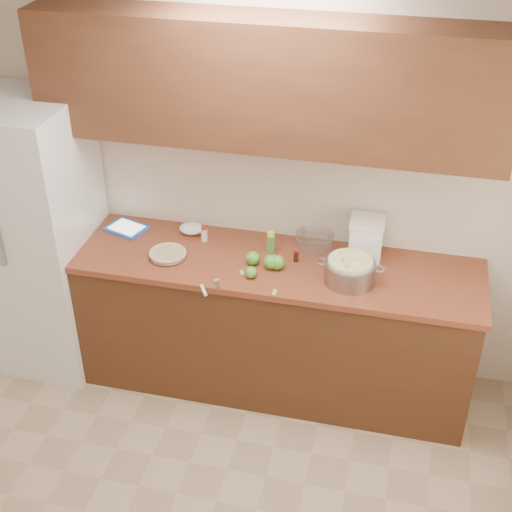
% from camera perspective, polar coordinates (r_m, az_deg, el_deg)
% --- Properties ---
extents(room_shell, '(3.60, 3.60, 3.60)m').
position_cam_1_polar(room_shell, '(2.87, -6.48, -9.68)').
color(room_shell, tan).
rests_on(room_shell, ground).
extents(counter_run, '(2.64, 0.68, 0.92)m').
position_cam_1_polar(counter_run, '(4.49, 0.24, -5.25)').
color(counter_run, '#472814').
rests_on(counter_run, ground).
extents(upper_cabinets, '(2.60, 0.34, 0.70)m').
position_cam_1_polar(upper_cabinets, '(3.91, 0.82, 13.67)').
color(upper_cabinets, '#542D19').
rests_on(upper_cabinets, room_shell).
extents(fridge, '(0.70, 0.70, 1.80)m').
position_cam_1_polar(fridge, '(4.70, -17.23, 1.44)').
color(fridge, silver).
rests_on(fridge, ground).
extents(pie, '(0.23, 0.23, 0.04)m').
position_cam_1_polar(pie, '(4.28, -7.08, 0.15)').
color(pie, silver).
rests_on(pie, counter_run).
extents(colander, '(0.39, 0.29, 0.14)m').
position_cam_1_polar(colander, '(4.04, 7.51, -1.18)').
color(colander, gray).
rests_on(colander, counter_run).
extents(flour_canister, '(0.21, 0.21, 0.25)m').
position_cam_1_polar(flour_canister, '(4.25, 8.82, 1.45)').
color(flour_canister, white).
rests_on(flour_canister, counter_run).
extents(tablet, '(0.29, 0.25, 0.02)m').
position_cam_1_polar(tablet, '(4.60, -10.32, 2.20)').
color(tablet, blue).
rests_on(tablet, counter_run).
extents(paring_knife, '(0.12, 0.18, 0.02)m').
position_cam_1_polar(paring_knife, '(3.97, -4.07, -2.68)').
color(paring_knife, gray).
rests_on(paring_knife, counter_run).
extents(lemon_bottle, '(0.05, 0.05, 0.14)m').
position_cam_1_polar(lemon_bottle, '(4.27, 1.19, 1.09)').
color(lemon_bottle, '#4C8C38').
rests_on(lemon_bottle, counter_run).
extents(cinnamon_shaker, '(0.04, 0.04, 0.10)m').
position_cam_1_polar(cinnamon_shaker, '(4.40, -4.16, 1.77)').
color(cinnamon_shaker, beige).
rests_on(cinnamon_shaker, counter_run).
extents(vanilla_bottle, '(0.03, 0.03, 0.08)m').
position_cam_1_polar(vanilla_bottle, '(4.20, 3.22, 0.02)').
color(vanilla_bottle, black).
rests_on(vanilla_bottle, counter_run).
extents(mixing_bowl, '(0.24, 0.24, 0.09)m').
position_cam_1_polar(mixing_bowl, '(4.35, 4.74, 1.36)').
color(mixing_bowl, silver).
rests_on(mixing_bowl, counter_run).
extents(paper_towel, '(0.17, 0.15, 0.06)m').
position_cam_1_polar(paper_towel, '(4.49, -5.19, 2.20)').
color(paper_towel, white).
rests_on(paper_towel, counter_run).
extents(apple_left, '(0.08, 0.08, 0.10)m').
position_cam_1_polar(apple_left, '(4.17, -0.26, -0.16)').
color(apple_left, '#4D962B').
rests_on(apple_left, counter_run).
extents(apple_center, '(0.09, 0.09, 0.10)m').
position_cam_1_polar(apple_center, '(4.13, 1.20, -0.48)').
color(apple_center, '#4D962B').
rests_on(apple_center, counter_run).
extents(apple_front, '(0.07, 0.07, 0.08)m').
position_cam_1_polar(apple_front, '(4.06, -0.41, -1.31)').
color(apple_front, '#4D962B').
rests_on(apple_front, counter_run).
extents(apple_extra, '(0.09, 0.09, 0.10)m').
position_cam_1_polar(apple_extra, '(4.13, 1.70, -0.49)').
color(apple_extra, '#4D962B').
rests_on(apple_extra, counter_run).
extents(peel_a, '(0.03, 0.04, 0.00)m').
position_cam_1_polar(peel_a, '(4.06, -3.21, -1.93)').
color(peel_a, '#94C861').
rests_on(peel_a, counter_run).
extents(peel_b, '(0.04, 0.05, 0.00)m').
position_cam_1_polar(peel_b, '(4.12, -1.14, -1.31)').
color(peel_b, '#94C861').
rests_on(peel_b, counter_run).
extents(peel_c, '(0.02, 0.05, 0.00)m').
position_cam_1_polar(peel_c, '(3.96, 1.49, -2.91)').
color(peel_c, '#94C861').
rests_on(peel_c, counter_run).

